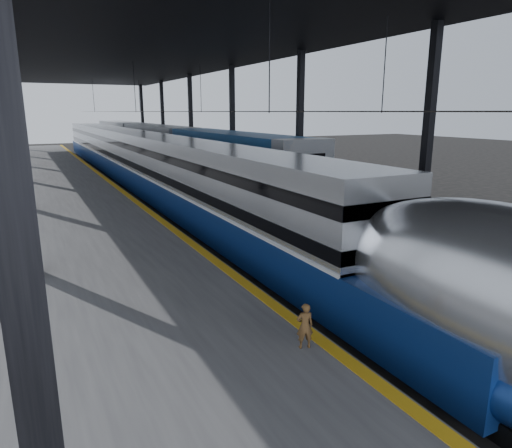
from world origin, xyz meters
TOP-DOWN VIEW (x-y plane):
  - ground at (0.00, 0.00)m, footprint 160.00×160.00m
  - platform at (-3.50, 20.00)m, footprint 6.00×80.00m
  - yellow_strip at (-0.70, 20.00)m, footprint 0.30×80.00m
  - rails at (4.50, 20.00)m, footprint 6.52×80.00m
  - canopy at (1.90, 20.00)m, footprint 18.00×75.00m
  - tgv_train at (2.00, 23.48)m, footprint 2.81×65.20m
  - second_train at (7.00, 37.23)m, footprint 3.03×56.05m
  - child at (-1.15, -2.26)m, footprint 0.39×0.31m

SIDE VIEW (x-z plane):
  - ground at x=0.00m, z-range 0.00..0.00m
  - rails at x=4.50m, z-range 0.00..0.16m
  - platform at x=-3.50m, z-range 0.00..1.00m
  - yellow_strip at x=-0.70m, z-range 1.00..1.01m
  - child at x=-1.15m, z-range 1.00..1.93m
  - tgv_train at x=2.00m, z-range -0.13..3.90m
  - second_train at x=7.00m, z-range 0.03..4.20m
  - canopy at x=1.90m, z-range 4.38..13.85m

